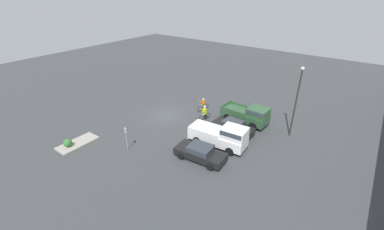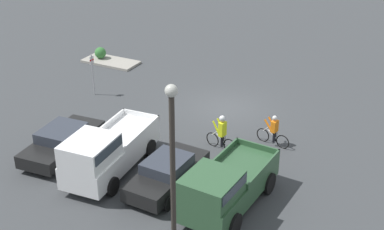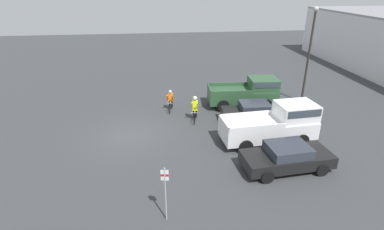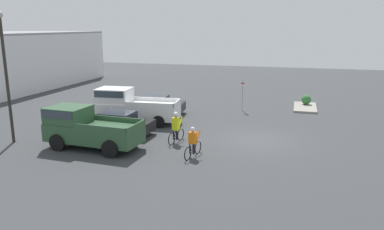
# 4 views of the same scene
# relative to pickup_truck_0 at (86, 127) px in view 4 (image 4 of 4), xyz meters

# --- Properties ---
(ground_plane) EXTENTS (80.00, 80.00, 0.00)m
(ground_plane) POSITION_rel_pickup_truck_0_xyz_m (3.73, -8.56, -1.13)
(ground_plane) COLOR #383A3D
(pickup_truck_0) EXTENTS (2.48, 5.17, 2.16)m
(pickup_truck_0) POSITION_rel_pickup_truck_0_xyz_m (0.00, 0.00, 0.00)
(pickup_truck_0) COLOR #2D5133
(pickup_truck_0) RESTS_ON ground_plane
(sedan_0) EXTENTS (2.03, 4.32, 1.35)m
(sedan_0) POSITION_rel_pickup_truck_0_xyz_m (2.77, -0.41, -0.45)
(sedan_0) COLOR black
(sedan_0) RESTS_ON ground_plane
(pickup_truck_1) EXTENTS (2.46, 5.58, 2.30)m
(pickup_truck_1) POSITION_rel_pickup_truck_0_xyz_m (5.53, 0.01, 0.04)
(pickup_truck_1) COLOR white
(pickup_truck_1) RESTS_ON ground_plane
(sedan_1) EXTENTS (2.29, 4.59, 1.35)m
(sedan_1) POSITION_rel_pickup_truck_0_xyz_m (8.37, -0.53, -0.45)
(sedan_1) COLOR black
(sedan_1) RESTS_ON ground_plane
(cyclist_0) EXTENTS (1.70, 0.54, 1.78)m
(cyclist_0) POSITION_rel_pickup_truck_0_xyz_m (2.09, -4.31, -0.22)
(cyclist_0) COLOR black
(cyclist_0) RESTS_ON ground_plane
(cyclist_1) EXTENTS (1.76, 0.54, 1.56)m
(cyclist_1) POSITION_rel_pickup_truck_0_xyz_m (0.09, -5.83, -0.37)
(cyclist_1) COLOR black
(cyclist_1) RESTS_ON ground_plane
(fire_lane_sign) EXTENTS (0.07, 0.30, 2.44)m
(fire_lane_sign) POSITION_rel_pickup_truck_0_xyz_m (11.19, -6.66, 0.34)
(fire_lane_sign) COLOR #9E9EA3
(fire_lane_sign) RESTS_ON ground_plane
(lamppost) EXTENTS (0.36, 0.36, 7.10)m
(lamppost) POSITION_rel_pickup_truck_0_xyz_m (-0.30, 4.48, 3.01)
(lamppost) COLOR #2D2823
(lamppost) RESTS_ON ground_plane
(curb_island) EXTENTS (3.71, 1.71, 0.15)m
(curb_island) POSITION_rel_pickup_truck_0_xyz_m (13.36, -11.34, -1.06)
(curb_island) COLOR gray
(curb_island) RESTS_ON ground_plane
(shrub) EXTENTS (0.76, 0.76, 0.76)m
(shrub) POSITION_rel_pickup_truck_0_xyz_m (14.22, -11.41, -0.60)
(shrub) COLOR #337033
(shrub) RESTS_ON curb_island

